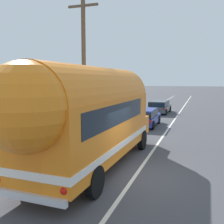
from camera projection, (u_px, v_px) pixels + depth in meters
ground_plane at (135, 176)px, 9.63m from camera, size 300.00×300.00×0.00m
lane_markings at (151, 123)px, 21.43m from camera, size 3.80×80.00×0.01m
utility_pole at (84, 65)px, 14.64m from camera, size 1.80×0.24×8.50m
painted_bus at (89, 113)px, 9.90m from camera, size 2.77×10.48×4.12m
car_lead at (144, 116)px, 20.02m from camera, size 1.99×4.27×1.37m
car_second at (160, 106)px, 27.92m from camera, size 2.05×4.65×1.37m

